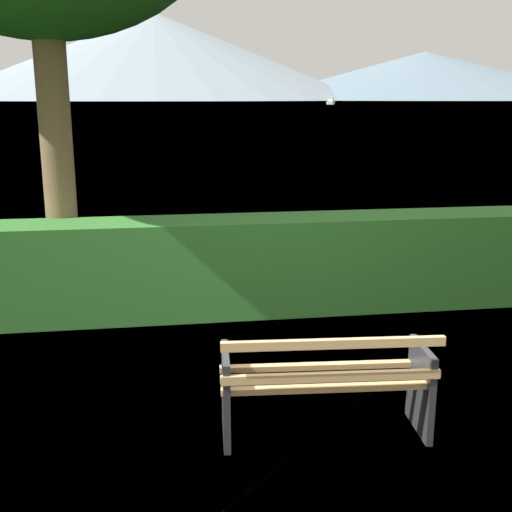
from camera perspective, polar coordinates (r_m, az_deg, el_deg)
ground_plane at (r=5.06m, az=5.97°, el=-15.27°), size 1400.00×1400.00×0.00m
water_surface at (r=310.46m, az=-8.75°, el=13.34°), size 620.00×620.00×0.00m
park_bench at (r=4.81m, az=6.22°, el=-11.23°), size 1.58×0.68×0.87m
hedge_row at (r=7.49m, az=0.52°, el=-0.78°), size 10.44×0.73×1.11m
fishing_boat_near at (r=229.92m, az=6.67°, el=13.44°), size 4.41×6.55×2.24m
distant_hills at (r=587.32m, az=-5.60°, el=16.65°), size 728.51×375.82×74.66m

